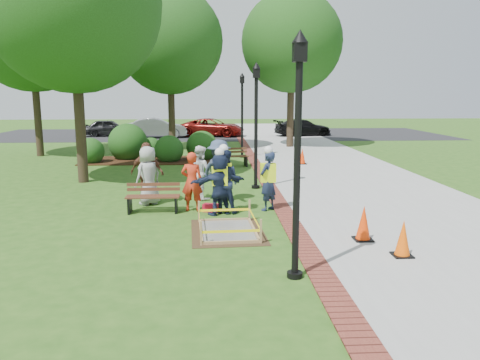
{
  "coord_description": "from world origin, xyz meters",
  "views": [
    {
      "loc": [
        -0.16,
        -10.83,
        3.23
      ],
      "look_at": [
        0.5,
        1.2,
        1.0
      ],
      "focal_mm": 35.0,
      "sensor_mm": 36.0,
      "label": 1
    }
  ],
  "objects": [
    {
      "name": "cone_far",
      "position": [
        3.89,
        10.41,
        0.36
      ],
      "size": [
        0.38,
        0.38,
        0.74
      ],
      "color": "black",
      "rests_on": "ground"
    },
    {
      "name": "bench_far",
      "position": [
        0.58,
        9.9,
        0.26
      ],
      "size": [
        1.6,
        0.76,
        0.83
      ],
      "color": "brown",
      "rests_on": "ground"
    },
    {
      "name": "parked_car_b",
      "position": [
        -4.44,
        24.06,
        0.0
      ],
      "size": [
        2.68,
        5.1,
        1.59
      ],
      "primitive_type": "imported",
      "rotation": [
        0.0,
        0.0,
        1.69
      ],
      "color": "gray",
      "rests_on": "ground"
    },
    {
      "name": "ground",
      "position": [
        0.0,
        0.0,
        0.0
      ],
      "size": [
        100.0,
        100.0,
        0.0
      ],
      "primitive_type": "plane",
      "color": "#285116",
      "rests_on": "ground"
    },
    {
      "name": "shrub_a",
      "position": [
        -5.99,
        11.35,
        0.0
      ],
      "size": [
        1.29,
        1.29,
        1.29
      ],
      "primitive_type": "sphere",
      "color": "#1D4012",
      "rests_on": "ground"
    },
    {
      "name": "brick_edging",
      "position": [
        1.75,
        10.0,
        0.01
      ],
      "size": [
        0.5,
        60.0,
        0.03
      ],
      "primitive_type": "cube",
      "color": "maroon",
      "rests_on": "ground"
    },
    {
      "name": "sidewalk",
      "position": [
        5.0,
        10.0,
        0.01
      ],
      "size": [
        6.0,
        60.0,
        0.02
      ],
      "primitive_type": "cube",
      "color": "#9E9E99",
      "rests_on": "ground"
    },
    {
      "name": "tree_right",
      "position": [
        4.47,
        17.67,
        6.23
      ],
      "size": [
        5.97,
        5.97,
        9.24
      ],
      "color": "#3D2D1E",
      "rests_on": "ground"
    },
    {
      "name": "shrub_d",
      "position": [
        -0.78,
        12.26,
        0.0
      ],
      "size": [
        1.55,
        1.55,
        1.55
      ],
      "primitive_type": "sphere",
      "color": "#1D4012",
      "rests_on": "ground"
    },
    {
      "name": "casual_person_e",
      "position": [
        -0.03,
        3.01,
        0.94
      ],
      "size": [
        0.71,
        0.68,
        1.88
      ],
      "color": "#384662",
      "rests_on": "ground"
    },
    {
      "name": "hivis_worker_a",
      "position": [
        -0.03,
        1.51,
        0.91
      ],
      "size": [
        0.62,
        0.51,
        1.82
      ],
      "color": "#192143",
      "rests_on": "ground"
    },
    {
      "name": "toolbox",
      "position": [
        -0.27,
        1.81,
        0.11
      ],
      "size": [
        0.49,
        0.38,
        0.22
      ],
      "primitive_type": "cube",
      "rotation": [
        0.0,
        0.0,
        -0.37
      ],
      "color": "red",
      "rests_on": "ground"
    },
    {
      "name": "casual_person_a",
      "position": [
        -2.1,
        2.76,
        0.86
      ],
      "size": [
        0.64,
        0.64,
        1.73
      ],
      "color": "#9D9D9D",
      "rests_on": "ground"
    },
    {
      "name": "lamp_far",
      "position": [
        1.25,
        13.0,
        2.48
      ],
      "size": [
        0.28,
        0.28,
        4.26
      ],
      "color": "black",
      "rests_on": "ground"
    },
    {
      "name": "bench_near",
      "position": [
        -1.87,
        1.83,
        0.25
      ],
      "size": [
        1.47,
        0.51,
        0.79
      ],
      "color": "brown",
      "rests_on": "ground"
    },
    {
      "name": "lamp_near",
      "position": [
        1.25,
        -3.0,
        2.48
      ],
      "size": [
        0.28,
        0.28,
        4.26
      ],
      "color": "black",
      "rests_on": "ground"
    },
    {
      "name": "cone_back",
      "position": [
        3.12,
        -0.99,
        0.39
      ],
      "size": [
        0.41,
        0.41,
        0.81
      ],
      "color": "black",
      "rests_on": "ground"
    },
    {
      "name": "parked_car_c",
      "position": [
        -0.33,
        25.19,
        0.0
      ],
      "size": [
        3.03,
        4.89,
        1.48
      ],
      "primitive_type": "imported",
      "rotation": [
        0.0,
        0.0,
        1.32
      ],
      "color": "maroon",
      "rests_on": "ground"
    },
    {
      "name": "mulch_bed",
      "position": [
        -3.0,
        12.0,
        0.02
      ],
      "size": [
        7.0,
        3.0,
        0.05
      ],
      "primitive_type": "cube",
      "color": "#381E0F",
      "rests_on": "ground"
    },
    {
      "name": "casual_person_c",
      "position": [
        -0.61,
        3.47,
        0.83
      ],
      "size": [
        0.59,
        0.63,
        1.66
      ],
      "color": "white",
      "rests_on": "ground"
    },
    {
      "name": "parked_car_d",
      "position": [
        6.69,
        25.13,
        0.0
      ],
      "size": [
        2.68,
        4.55,
        1.39
      ],
      "primitive_type": "imported",
      "rotation": [
        0.0,
        0.0,
        1.77
      ],
      "color": "black",
      "rests_on": "ground"
    },
    {
      "name": "shrub_e",
      "position": [
        -3.42,
        13.3,
        0.0
      ],
      "size": [
        1.1,
        1.1,
        1.1
      ],
      "primitive_type": "sphere",
      "color": "#1D4012",
      "rests_on": "ground"
    },
    {
      "name": "lamp_mid",
      "position": [
        1.25,
        5.0,
        2.48
      ],
      "size": [
        0.28,
        0.28,
        4.26
      ],
      "color": "black",
      "rests_on": "ground"
    },
    {
      "name": "tree_back",
      "position": [
        -2.61,
        16.46,
        6.13
      ],
      "size": [
        5.95,
        5.95,
        9.12
      ],
      "color": "#3D2D1E",
      "rests_on": "ground"
    },
    {
      "name": "hivis_worker_b",
      "position": [
        1.32,
        1.9,
        0.91
      ],
      "size": [
        0.61,
        0.63,
        1.82
      ],
      "color": "#161F3B",
      "rests_on": "ground"
    },
    {
      "name": "tree_far",
      "position": [
        -9.32,
        14.16,
        6.53
      ],
      "size": [
        6.48,
        6.48,
        9.77
      ],
      "color": "#3D2D1E",
      "rests_on": "ground"
    },
    {
      "name": "parking_lot",
      "position": [
        0.0,
        27.0,
        0.0
      ],
      "size": [
        36.0,
        12.0,
        0.01
      ],
      "primitive_type": "cube",
      "color": "black",
      "rests_on": "ground"
    },
    {
      "name": "hivis_worker_c",
      "position": [
        0.08,
        1.69,
        0.94
      ],
      "size": [
        0.61,
        0.44,
        1.9
      ],
      "color": "#1A2E43",
      "rests_on": "ground"
    },
    {
      "name": "casual_person_b",
      "position": [
        -0.79,
        1.93,
        0.83
      ],
      "size": [
        0.57,
        0.41,
        1.65
      ],
      "color": "red",
      "rests_on": "ground"
    },
    {
      "name": "tree_left",
      "position": [
        -5.03,
        6.51,
        6.3
      ],
      "size": [
        6.19,
        6.19,
        9.41
      ],
      "color": "#3D2D1E",
      "rests_on": "ground"
    },
    {
      "name": "cone_front",
      "position": [
        3.58,
        -2.06,
        0.37
      ],
      "size": [
        0.39,
        0.39,
        0.76
      ],
      "color": "black",
      "rests_on": "ground"
    },
    {
      "name": "wet_concrete_pad",
      "position": [
        0.13,
        -0.16,
        0.23
      ],
      "size": [
        1.83,
        2.39,
        0.55
      ],
      "color": "#47331E",
      "rests_on": "ground"
    },
    {
      "name": "shrub_c",
      "position": [
        -2.34,
        11.6,
        0.0
      ],
      "size": [
        1.38,
        1.38,
        1.38
      ],
      "primitive_type": "sphere",
      "color": "#1D4012",
      "rests_on": "ground"
    },
    {
      "name": "casual_person_d",
      "position": [
        -2.17,
        2.98,
        0.91
      ],
      "size": [
        0.67,
        0.55,
        1.82
      ],
      "color": "brown",
      "rests_on": "ground"
    },
    {
      "name": "parked_car_a",
      "position": [
        -8.25,
        25.66,
        0.0
      ],
      "size": [
        2.3,
        4.48,
        1.41
      ],
      "primitive_type": "imported",
      "rotation": [
        0.0,
        0.0,
        1.67
      ],
      "color": "black",
      "rests_on": "ground"
    },
    {
      "name": "shrub_b",
      "position": [
        -4.47,
        12.63,
        0.0
      ],
      "size": [
        1.93,
        1.93,
        1.93
      ],
      "primitive_type": "sphere",
      "color": "#1D4012",
      "rests_on": "ground"
    }
  ]
}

